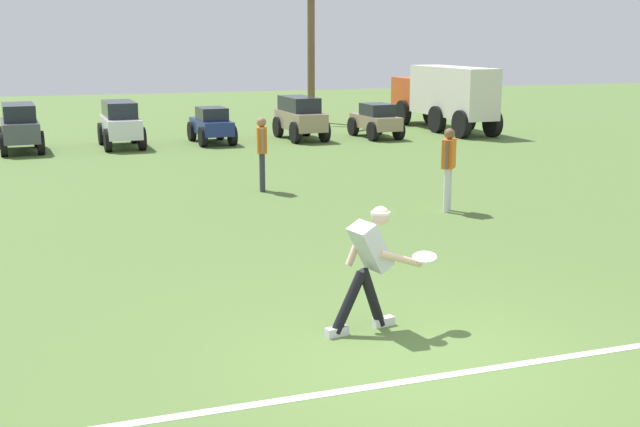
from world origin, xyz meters
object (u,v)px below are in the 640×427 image
(parked_car_slot_c, at_px, (120,123))
(palm_tree_left_of_centre, at_px, (311,29))
(parked_car_slot_b, at_px, (20,126))
(parked_car_slot_d, at_px, (212,125))
(box_truck, at_px, (444,95))
(frisbee_in_flight, at_px, (425,257))
(frisbee_thrower, at_px, (370,261))
(parked_car_slot_f, at_px, (376,120))
(teammate_midfield, at_px, (262,147))
(parked_car_slot_e, at_px, (300,117))
(teammate_near_sideline, at_px, (449,162))

(parked_car_slot_c, xyz_separation_m, palm_tree_left_of_centre, (7.48, 5.01, 2.74))
(parked_car_slot_b, relative_size, parked_car_slot_d, 1.10)
(parked_car_slot_d, bearing_deg, box_truck, 6.28)
(frisbee_in_flight, distance_m, parked_car_slot_d, 16.47)
(frisbee_in_flight, bearing_deg, box_truck, 62.52)
(parked_car_slot_b, bearing_deg, palm_tree_left_of_centre, 26.26)
(frisbee_in_flight, relative_size, box_truck, 0.06)
(frisbee_thrower, height_order, parked_car_slot_f, frisbee_thrower)
(frisbee_in_flight, relative_size, palm_tree_left_of_centre, 0.07)
(parked_car_slot_f, distance_m, box_truck, 3.35)
(box_truck, bearing_deg, parked_car_slot_c, -175.09)
(frisbee_in_flight, height_order, parked_car_slot_c, parked_car_slot_c)
(parked_car_slot_f, relative_size, palm_tree_left_of_centre, 0.40)
(parked_car_slot_c, distance_m, parked_car_slot_f, 8.01)
(box_truck, bearing_deg, teammate_midfield, -134.38)
(parked_car_slot_b, distance_m, parked_car_slot_e, 8.35)
(parked_car_slot_f, bearing_deg, palm_tree_left_of_centre, 95.65)
(parked_car_slot_f, relative_size, box_truck, 0.38)
(parked_car_slot_b, distance_m, parked_car_slot_c, 2.79)
(frisbee_thrower, relative_size, parked_car_slot_f, 0.62)
(frisbee_in_flight, relative_size, parked_car_slot_c, 0.15)
(teammate_midfield, bearing_deg, palm_tree_left_of_centre, 68.20)
(box_truck, bearing_deg, frisbee_in_flight, -117.48)
(parked_car_slot_c, bearing_deg, palm_tree_left_of_centre, 33.79)
(parked_car_slot_b, relative_size, parked_car_slot_f, 1.10)
(frisbee_in_flight, bearing_deg, parked_car_slot_f, 69.65)
(parked_car_slot_e, bearing_deg, parked_car_slot_f, -8.49)
(palm_tree_left_of_centre, bearing_deg, frisbee_thrower, -105.94)
(parked_car_slot_b, bearing_deg, parked_car_slot_e, 1.00)
(parked_car_slot_d, bearing_deg, parked_car_slot_c, -179.35)
(frisbee_thrower, bearing_deg, parked_car_slot_c, 94.81)
(frisbee_in_flight, bearing_deg, teammate_midfield, 88.28)
(teammate_near_sideline, bearing_deg, parked_car_slot_b, 125.51)
(parked_car_slot_b, xyz_separation_m, parked_car_slot_d, (5.50, 0.09, -0.16))
(parked_car_slot_d, xyz_separation_m, palm_tree_left_of_centre, (4.77, 4.97, 2.90))
(frisbee_in_flight, bearing_deg, parked_car_slot_c, 96.99)
(teammate_midfield, bearing_deg, frisbee_in_flight, -91.72)
(parked_car_slot_f, xyz_separation_m, palm_tree_left_of_centre, (-0.52, 5.28, 2.90))
(teammate_near_sideline, height_order, palm_tree_left_of_centre, palm_tree_left_of_centre)
(frisbee_thrower, xyz_separation_m, box_truck, (9.67, 17.31, 0.44))
(parked_car_slot_c, relative_size, box_truck, 0.41)
(parked_car_slot_c, height_order, palm_tree_left_of_centre, palm_tree_left_of_centre)
(parked_car_slot_b, bearing_deg, parked_car_slot_c, 1.21)
(palm_tree_left_of_centre, bearing_deg, teammate_midfield, -111.80)
(teammate_midfield, xyz_separation_m, parked_car_slot_d, (0.45, 8.06, -0.38))
(teammate_near_sideline, xyz_separation_m, parked_car_slot_e, (0.50, 11.14, -0.22))
(teammate_near_sideline, relative_size, box_truck, 0.26)
(frisbee_thrower, height_order, teammate_near_sideline, teammate_near_sideline)
(teammate_near_sideline, relative_size, parked_car_slot_c, 0.64)
(teammate_midfield, distance_m, parked_car_slot_b, 9.44)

